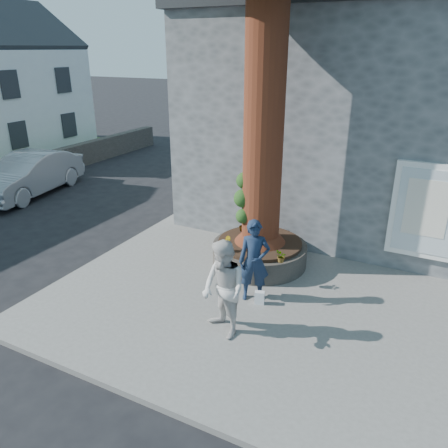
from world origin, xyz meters
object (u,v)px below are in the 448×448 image
at_px(man, 254,261).
at_px(car_silver, 29,174).
at_px(planter, 259,252).
at_px(woman, 224,290).
at_px(a_board_sign, 31,178).

height_order(man, car_silver, man).
xyz_separation_m(planter, man, (0.52, -1.57, 0.60)).
bearing_deg(car_silver, planter, -19.04).
bearing_deg(man, car_silver, 141.33).
relative_size(woman, car_silver, 0.40).
bearing_deg(planter, car_silver, 170.95).
distance_m(woman, a_board_sign, 11.70).
relative_size(planter, man, 1.30).
bearing_deg(planter, woman, -80.19).
bearing_deg(man, woman, -112.23).
relative_size(planter, a_board_sign, 2.30).
xyz_separation_m(planter, a_board_sign, (-10.14, 1.87, 0.09)).
relative_size(planter, woman, 1.24).
xyz_separation_m(car_silver, a_board_sign, (-0.29, 0.30, -0.26)).
distance_m(planter, car_silver, 9.98).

